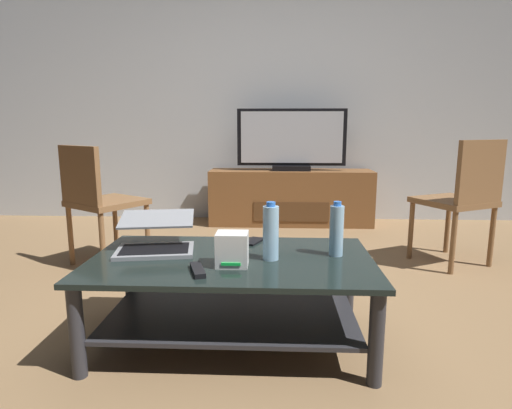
# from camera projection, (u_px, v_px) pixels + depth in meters

# --- Properties ---
(ground_plane) EXTENTS (7.68, 7.68, 0.00)m
(ground_plane) POSITION_uv_depth(u_px,v_px,m) (265.00, 318.00, 2.20)
(ground_plane) COLOR olive
(back_wall) EXTENTS (6.40, 0.12, 2.80)m
(back_wall) POSITION_uv_depth(u_px,v_px,m) (271.00, 86.00, 4.40)
(back_wall) COLOR silver
(back_wall) RESTS_ON ground
(coffee_table) EXTENTS (1.26, 0.72, 0.41)m
(coffee_table) POSITION_uv_depth(u_px,v_px,m) (232.00, 283.00, 1.91)
(coffee_table) COLOR black
(coffee_table) RESTS_ON ground
(media_cabinet) EXTENTS (1.63, 0.41, 0.55)m
(media_cabinet) POSITION_uv_depth(u_px,v_px,m) (291.00, 197.00, 4.28)
(media_cabinet) COLOR brown
(media_cabinet) RESTS_ON ground
(television) EXTENTS (1.07, 0.20, 0.60)m
(television) POSITION_uv_depth(u_px,v_px,m) (292.00, 141.00, 4.16)
(television) COLOR black
(television) RESTS_ON media_cabinet
(dining_chair) EXTENTS (0.59, 0.59, 0.90)m
(dining_chair) POSITION_uv_depth(u_px,v_px,m) (463.00, 195.00, 2.94)
(dining_chair) COLOR brown
(dining_chair) RESTS_ON ground
(side_chair) EXTENTS (0.61, 0.61, 0.86)m
(side_chair) POSITION_uv_depth(u_px,v_px,m) (98.00, 198.00, 2.94)
(side_chair) COLOR brown
(side_chair) RESTS_ON ground
(laptop) EXTENTS (0.41, 0.42, 0.16)m
(laptop) POSITION_uv_depth(u_px,v_px,m) (156.00, 237.00, 2.01)
(laptop) COLOR gray
(laptop) RESTS_ON coffee_table
(router_box) EXTENTS (0.13, 0.12, 0.14)m
(router_box) POSITION_uv_depth(u_px,v_px,m) (232.00, 249.00, 1.77)
(router_box) COLOR white
(router_box) RESTS_ON coffee_table
(water_bottle_near) EXTENTS (0.06, 0.06, 0.25)m
(water_bottle_near) POSITION_uv_depth(u_px,v_px,m) (336.00, 230.00, 1.90)
(water_bottle_near) COLOR #99C6E5
(water_bottle_near) RESTS_ON coffee_table
(water_bottle_far) EXTENTS (0.07, 0.07, 0.26)m
(water_bottle_far) POSITION_uv_depth(u_px,v_px,m) (271.00, 232.00, 1.84)
(water_bottle_far) COLOR #99C6E5
(water_bottle_far) RESTS_ON coffee_table
(cell_phone) EXTENTS (0.12, 0.16, 0.01)m
(cell_phone) POSITION_uv_depth(u_px,v_px,m) (253.00, 241.00, 2.14)
(cell_phone) COLOR black
(cell_phone) RESTS_ON coffee_table
(tv_remote) EXTENTS (0.09, 0.17, 0.02)m
(tv_remote) POSITION_uv_depth(u_px,v_px,m) (198.00, 270.00, 1.70)
(tv_remote) COLOR black
(tv_remote) RESTS_ON coffee_table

